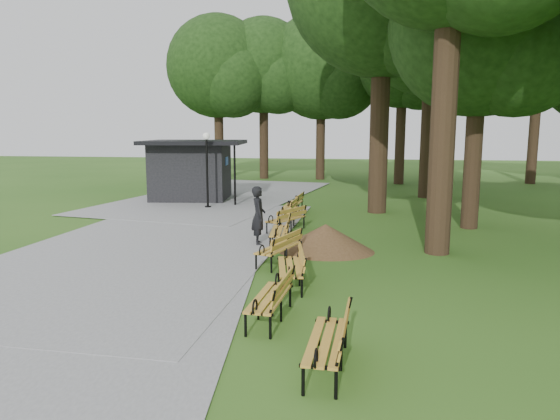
# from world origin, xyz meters

# --- Properties ---
(ground) EXTENTS (100.00, 100.00, 0.00)m
(ground) POSITION_xyz_m (0.00, 0.00, 0.00)
(ground) COLOR #2B5718
(ground) RESTS_ON ground
(path) EXTENTS (12.00, 38.00, 0.06)m
(path) POSITION_xyz_m (-4.00, 3.00, 0.03)
(path) COLOR gray
(path) RESTS_ON ground
(person) EXTENTS (0.61, 0.76, 1.82)m
(person) POSITION_xyz_m (-0.68, 3.01, 0.91)
(person) COLOR black
(person) RESTS_ON ground
(kiosk) EXTENTS (5.23, 4.68, 3.01)m
(kiosk) POSITION_xyz_m (-6.04, 12.55, 1.50)
(kiosk) COLOR black
(kiosk) RESTS_ON ground
(lamp_post) EXTENTS (0.32, 0.32, 3.41)m
(lamp_post) POSITION_xyz_m (-4.39, 9.90, 2.43)
(lamp_post) COLOR black
(lamp_post) RESTS_ON ground
(dirt_mound) EXTENTS (2.40, 2.40, 0.81)m
(dirt_mound) POSITION_xyz_m (1.43, 2.51, 0.40)
(dirt_mound) COLOR #47301C
(dirt_mound) RESTS_ON ground
(bench_0) EXTENTS (0.73, 1.93, 0.88)m
(bench_0) POSITION_xyz_m (1.91, -4.94, 0.44)
(bench_0) COLOR #C08A2C
(bench_0) RESTS_ON ground
(bench_1) EXTENTS (0.78, 1.94, 0.88)m
(bench_1) POSITION_xyz_m (0.74, -3.15, 0.44)
(bench_1) COLOR #C08A2C
(bench_1) RESTS_ON ground
(bench_2) EXTENTS (0.96, 1.98, 0.88)m
(bench_2) POSITION_xyz_m (0.84, -0.99, 0.44)
(bench_2) COLOR #C08A2C
(bench_2) RESTS_ON ground
(bench_3) EXTENTS (1.21, 2.00, 0.88)m
(bench_3) POSITION_xyz_m (0.29, 0.85, 0.44)
(bench_3) COLOR #C08A2C
(bench_3) RESTS_ON ground
(bench_4) EXTENTS (0.80, 1.95, 0.88)m
(bench_4) POSITION_xyz_m (-0.03, 3.07, 0.44)
(bench_4) COLOR #C08A2C
(bench_4) RESTS_ON ground
(bench_5) EXTENTS (1.43, 1.98, 0.88)m
(bench_5) POSITION_xyz_m (-0.13, 5.18, 0.44)
(bench_5) COLOR #C08A2C
(bench_5) RESTS_ON ground
(bench_6) EXTENTS (0.72, 1.92, 0.88)m
(bench_6) POSITION_xyz_m (-0.35, 7.25, 0.44)
(bench_6) COLOR #C08A2C
(bench_6) RESTS_ON ground
(bench_7) EXTENTS (0.76, 1.94, 0.88)m
(bench_7) POSITION_xyz_m (-0.33, 8.92, 0.44)
(bench_7) COLOR #C08A2C
(bench_7) RESTS_ON ground
(lawn_tree_1) EXTENTS (6.26, 6.26, 10.22)m
(lawn_tree_1) POSITION_xyz_m (6.36, 6.80, 7.05)
(lawn_tree_1) COLOR black
(lawn_tree_1) RESTS_ON ground
(lawn_tree_4) EXTENTS (7.67, 7.67, 12.89)m
(lawn_tree_4) POSITION_xyz_m (5.88, 15.21, 9.00)
(lawn_tree_4) COLOR black
(lawn_tree_4) RESTS_ON ground
(tree_backdrop) EXTENTS (37.11, 9.96, 16.51)m
(tree_backdrop) POSITION_xyz_m (7.33, 23.12, 8.25)
(tree_backdrop) COLOR black
(tree_backdrop) RESTS_ON ground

